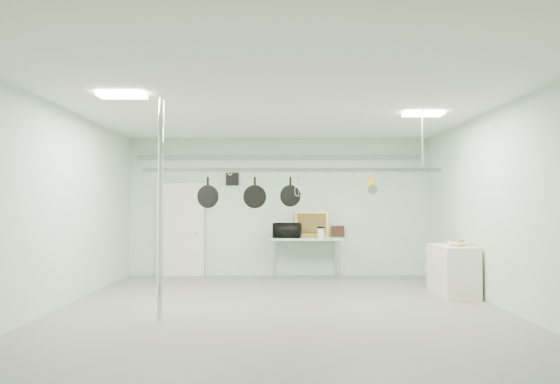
{
  "coord_description": "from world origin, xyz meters",
  "views": [
    {
      "loc": [
        -0.03,
        -7.69,
        1.62
      ],
      "look_at": [
        0.01,
        1.0,
        1.86
      ],
      "focal_mm": 32.0,
      "sensor_mm": 36.0,
      "label": 1
    }
  ],
  "objects_px": {
    "prep_table": "(306,241)",
    "microwave": "(287,230)",
    "fruit_bowl": "(458,244)",
    "skillet_right": "(290,192)",
    "side_cabinet": "(453,270)",
    "chrome_pole": "(161,207)",
    "coffee_canister": "(321,233)",
    "skillet_mid": "(255,193)",
    "pot_rack": "(292,168)",
    "skillet_left": "(208,193)"
  },
  "relations": [
    {
      "from": "pot_rack",
      "to": "skillet_mid",
      "type": "relative_size",
      "value": 9.62
    },
    {
      "from": "chrome_pole",
      "to": "coffee_canister",
      "type": "height_order",
      "value": "chrome_pole"
    },
    {
      "from": "microwave",
      "to": "skillet_right",
      "type": "relative_size",
      "value": 1.26
    },
    {
      "from": "side_cabinet",
      "to": "skillet_mid",
      "type": "bearing_deg",
      "value": -162.8
    },
    {
      "from": "coffee_canister",
      "to": "skillet_mid",
      "type": "distance_m",
      "value": 3.47
    },
    {
      "from": "fruit_bowl",
      "to": "skillet_left",
      "type": "bearing_deg",
      "value": -167.79
    },
    {
      "from": "prep_table",
      "to": "side_cabinet",
      "type": "height_order",
      "value": "prep_table"
    },
    {
      "from": "fruit_bowl",
      "to": "microwave",
      "type": "bearing_deg",
      "value": 143.35
    },
    {
      "from": "chrome_pole",
      "to": "fruit_bowl",
      "type": "xyz_separation_m",
      "value": [
        4.9,
        1.84,
        -0.66
      ]
    },
    {
      "from": "pot_rack",
      "to": "side_cabinet",
      "type": "bearing_deg",
      "value": 20.45
    },
    {
      "from": "fruit_bowl",
      "to": "skillet_left",
      "type": "xyz_separation_m",
      "value": [
        -4.36,
        -0.94,
        0.89
      ]
    },
    {
      "from": "coffee_canister",
      "to": "skillet_left",
      "type": "xyz_separation_m",
      "value": [
        -2.08,
        -3.1,
        0.82
      ]
    },
    {
      "from": "microwave",
      "to": "coffee_canister",
      "type": "height_order",
      "value": "microwave"
    },
    {
      "from": "side_cabinet",
      "to": "pot_rack",
      "type": "bearing_deg",
      "value": -159.55
    },
    {
      "from": "fruit_bowl",
      "to": "pot_rack",
      "type": "bearing_deg",
      "value": -162.57
    },
    {
      "from": "prep_table",
      "to": "pot_rack",
      "type": "xyz_separation_m",
      "value": [
        -0.4,
        -3.3,
        1.4
      ]
    },
    {
      "from": "prep_table",
      "to": "coffee_canister",
      "type": "relative_size",
      "value": 7.44
    },
    {
      "from": "prep_table",
      "to": "skillet_left",
      "type": "distance_m",
      "value": 3.87
    },
    {
      "from": "chrome_pole",
      "to": "prep_table",
      "type": "distance_m",
      "value": 4.85
    },
    {
      "from": "pot_rack",
      "to": "microwave",
      "type": "distance_m",
      "value": 3.4
    },
    {
      "from": "coffee_canister",
      "to": "skillet_left",
      "type": "height_order",
      "value": "skillet_left"
    },
    {
      "from": "side_cabinet",
      "to": "pot_rack",
      "type": "xyz_separation_m",
      "value": [
        -2.95,
        -1.1,
        1.78
      ]
    },
    {
      "from": "skillet_mid",
      "to": "pot_rack",
      "type": "bearing_deg",
      "value": -11.9
    },
    {
      "from": "side_cabinet",
      "to": "skillet_mid",
      "type": "height_order",
      "value": "skillet_mid"
    },
    {
      "from": "prep_table",
      "to": "fruit_bowl",
      "type": "relative_size",
      "value": 4.58
    },
    {
      "from": "side_cabinet",
      "to": "fruit_bowl",
      "type": "relative_size",
      "value": 3.44
    },
    {
      "from": "prep_table",
      "to": "pot_rack",
      "type": "distance_m",
      "value": 3.61
    },
    {
      "from": "chrome_pole",
      "to": "coffee_canister",
      "type": "distance_m",
      "value": 4.82
    },
    {
      "from": "prep_table",
      "to": "microwave",
      "type": "relative_size",
      "value": 2.68
    },
    {
      "from": "prep_table",
      "to": "skillet_right",
      "type": "bearing_deg",
      "value": -97.44
    },
    {
      "from": "prep_table",
      "to": "fruit_bowl",
      "type": "distance_m",
      "value": 3.51
    },
    {
      "from": "chrome_pole",
      "to": "skillet_mid",
      "type": "xyz_separation_m",
      "value": [
        1.3,
        0.9,
        0.24
      ]
    },
    {
      "from": "prep_table",
      "to": "microwave",
      "type": "distance_m",
      "value": 0.5
    },
    {
      "from": "pot_rack",
      "to": "prep_table",
      "type": "bearing_deg",
      "value": 83.09
    },
    {
      "from": "chrome_pole",
      "to": "pot_rack",
      "type": "distance_m",
      "value": 2.19
    },
    {
      "from": "coffee_canister",
      "to": "side_cabinet",
      "type": "bearing_deg",
      "value": -41.97
    },
    {
      "from": "microwave",
      "to": "fruit_bowl",
      "type": "distance_m",
      "value": 3.77
    },
    {
      "from": "prep_table",
      "to": "pot_rack",
      "type": "bearing_deg",
      "value": -96.91
    },
    {
      "from": "coffee_canister",
      "to": "pot_rack",
      "type": "bearing_deg",
      "value": -103.13
    },
    {
      "from": "side_cabinet",
      "to": "skillet_mid",
      "type": "distance_m",
      "value": 3.97
    },
    {
      "from": "prep_table",
      "to": "microwave",
      "type": "bearing_deg",
      "value": -165.78
    },
    {
      "from": "side_cabinet",
      "to": "fruit_bowl",
      "type": "distance_m",
      "value": 0.52
    },
    {
      "from": "chrome_pole",
      "to": "skillet_right",
      "type": "bearing_deg",
      "value": 25.71
    },
    {
      "from": "skillet_left",
      "to": "prep_table",
      "type": "bearing_deg",
      "value": 78.33
    },
    {
      "from": "chrome_pole",
      "to": "microwave",
      "type": "distance_m",
      "value": 4.53
    },
    {
      "from": "fruit_bowl",
      "to": "skillet_left",
      "type": "height_order",
      "value": "skillet_left"
    },
    {
      "from": "side_cabinet",
      "to": "skillet_mid",
      "type": "relative_size",
      "value": 2.41
    },
    {
      "from": "coffee_canister",
      "to": "skillet_left",
      "type": "relative_size",
      "value": 0.43
    },
    {
      "from": "pot_rack",
      "to": "microwave",
      "type": "xyz_separation_m",
      "value": [
        -0.02,
        3.19,
        -1.16
      ]
    },
    {
      "from": "pot_rack",
      "to": "coffee_canister",
      "type": "distance_m",
      "value": 3.41
    }
  ]
}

